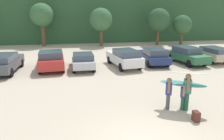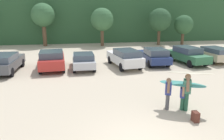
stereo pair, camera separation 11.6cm
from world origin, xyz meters
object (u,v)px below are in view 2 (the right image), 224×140
object	(u,v)px
parked_car_dark_gray	(6,62)
surfboard_cream	(190,73)
person_child	(183,95)
parked_car_navy	(154,56)
person_adult	(187,90)
parked_car_silver	(84,60)
parked_car_red	(52,59)
person_companion	(168,91)
parked_car_forest_green	(188,55)
parked_car_white	(125,57)
surfboard_teal	(182,84)
backpack_dropped	(195,117)
parked_car_champagne	(211,53)

from	to	relation	value
parked_car_dark_gray	surfboard_cream	bearing A→B (deg)	-127.41
person_child	parked_car_navy	bearing A→B (deg)	-79.29
person_adult	person_child	size ratio (longest dim) A/B	1.39
parked_car_silver	parked_car_dark_gray	bearing A→B (deg)	91.42
parked_car_red	person_companion	xyz separation A→B (m)	(6.30, -8.86, 0.06)
parked_car_navy	surfboard_cream	size ratio (longest dim) A/B	1.96
parked_car_forest_green	person_child	bearing A→B (deg)	142.21
parked_car_red	person_child	distance (m)	11.43
parked_car_white	person_child	xyz separation A→B (m)	(0.87, -8.78, -0.11)
person_adult	surfboard_teal	distance (m)	0.34
person_companion	surfboard_teal	xyz separation A→B (m)	(0.66, -0.10, 0.38)
person_adult	parked_car_red	bearing A→B (deg)	-29.26
parked_car_silver	parked_car_forest_green	xyz separation A→B (m)	(9.49, 0.36, 0.08)
parked_car_red	backpack_dropped	bearing A→B (deg)	-150.07
parked_car_dark_gray	parked_car_champagne	xyz separation A→B (m)	(18.15, 1.02, -0.02)
parked_car_forest_green	parked_car_white	bearing A→B (deg)	85.00
surfboard_cream	surfboard_teal	size ratio (longest dim) A/B	1.05
person_child	parked_car_dark_gray	bearing A→B (deg)	-16.95
parked_car_navy	surfboard_cream	world-z (taller)	surfboard_cream
parked_car_forest_green	surfboard_cream	xyz separation A→B (m)	(-4.87, -9.21, 1.04)
parked_car_silver	backpack_dropped	distance (m)	10.99
parked_car_silver	parked_car_champagne	bearing A→B (deg)	-86.37
person_adult	parked_car_champagne	bearing A→B (deg)	-105.37
person_child	backpack_dropped	distance (m)	1.36
parked_car_white	surfboard_teal	xyz separation A→B (m)	(0.87, -8.67, 0.42)
parked_car_silver	backpack_dropped	size ratio (longest dim) A/B	9.46
parked_car_silver	surfboard_teal	xyz separation A→B (m)	(4.38, -8.69, 0.54)
parked_car_silver	parked_car_red	bearing A→B (deg)	83.65
parked_car_navy	parked_car_dark_gray	bearing A→B (deg)	94.69
parked_car_navy	parked_car_white	bearing A→B (deg)	103.38
parked_car_champagne	person_companion	xyz separation A→B (m)	(-8.39, -9.43, 0.10)
person_adult	backpack_dropped	bearing A→B (deg)	104.47
parked_car_red	backpack_dropped	size ratio (longest dim) A/B	10.14
parked_car_red	parked_car_forest_green	distance (m)	12.07
parked_car_navy	person_adult	distance (m)	9.60
parked_car_forest_green	person_child	world-z (taller)	parked_car_forest_green
parked_car_navy	parked_car_champagne	size ratio (longest dim) A/B	0.94
parked_car_forest_green	parked_car_silver	bearing A→B (deg)	83.50
person_child	person_companion	xyz separation A→B (m)	(-0.66, 0.21, 0.15)
person_child	person_companion	distance (m)	0.71
backpack_dropped	parked_car_white	bearing A→B (deg)	94.96
parked_car_dark_gray	surfboard_teal	distance (m)	13.46
parked_car_white	parked_car_forest_green	bearing A→B (deg)	-95.68
parked_car_white	surfboard_cream	distance (m)	8.95
parked_car_dark_gray	parked_car_forest_green	size ratio (longest dim) A/B	1.03
person_adult	person_child	world-z (taller)	person_adult
parked_car_silver	parked_car_navy	size ratio (longest dim) A/B	0.96
parked_car_dark_gray	parked_car_forest_green	world-z (taller)	parked_car_forest_green
person_companion	parked_car_forest_green	bearing A→B (deg)	-100.15
parked_car_red	parked_car_silver	bearing A→B (deg)	-100.05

